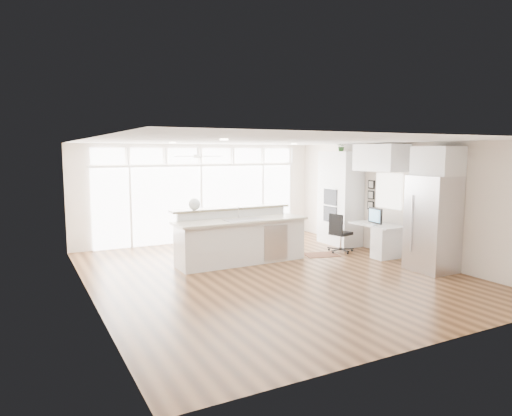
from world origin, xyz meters
TOP-DOWN VIEW (x-y plane):
  - floor at (0.00, 0.00)m, footprint 7.00×8.00m
  - ceiling at (0.00, 0.00)m, footprint 7.00×8.00m
  - wall_back at (0.00, 4.00)m, footprint 7.00×0.04m
  - wall_front at (0.00, -4.00)m, footprint 7.00×0.04m
  - wall_left at (-3.50, 0.00)m, footprint 0.04×8.00m
  - wall_right at (3.50, 0.00)m, footprint 0.04×8.00m
  - glass_wall at (0.00, 3.94)m, footprint 5.80×0.06m
  - transom_row at (0.00, 3.94)m, footprint 5.90×0.06m
  - desk_window at (3.46, 0.30)m, footprint 0.04×0.85m
  - ceiling_fan at (-0.50, 2.80)m, footprint 1.16×1.16m
  - recessed_lights at (0.00, 0.20)m, footprint 3.40×3.00m
  - oven_cabinet at (3.17, 1.80)m, footprint 0.64×1.20m
  - desk_nook at (3.13, 0.30)m, footprint 0.72×1.30m
  - upper_cabinets at (3.17, 0.30)m, footprint 0.64×1.30m
  - refrigerator at (3.11, -1.35)m, footprint 0.76×0.90m
  - fridge_cabinet at (3.17, -1.35)m, footprint 0.64×0.90m
  - framed_photos at (3.46, 0.92)m, footprint 0.06×0.22m
  - kitchen_island at (-0.12, 1.14)m, footprint 3.07×1.20m
  - rug at (1.94, 0.92)m, footprint 0.91×0.75m
  - office_chair at (2.56, 0.98)m, footprint 0.60×0.58m
  - fishbowl at (-1.07, 1.52)m, footprint 0.28×0.28m
  - monitor at (3.05, 0.30)m, footprint 0.15×0.51m
  - keyboard at (2.88, 0.30)m, footprint 0.14×0.35m
  - potted_plant at (3.17, 1.80)m, footprint 0.26×0.28m

SIDE VIEW (x-z plane):
  - floor at x=0.00m, z-range -0.02..0.00m
  - rug at x=1.94m, z-range 0.00..0.01m
  - desk_nook at x=3.13m, z-range 0.00..0.76m
  - office_chair at x=2.56m, z-range 0.00..0.96m
  - kitchen_island at x=-0.12m, z-range 0.00..1.21m
  - keyboard at x=2.88m, z-range 0.76..0.78m
  - monitor at x=3.05m, z-range 0.76..1.18m
  - refrigerator at x=3.11m, z-range 0.00..2.00m
  - glass_wall at x=0.00m, z-range 0.01..2.09m
  - oven_cabinet at x=3.17m, z-range 0.00..2.50m
  - fishbowl at x=-1.07m, z-range 1.21..1.48m
  - wall_back at x=0.00m, z-range 0.00..2.70m
  - wall_front at x=0.00m, z-range 0.00..2.70m
  - wall_left at x=-3.50m, z-range 0.00..2.70m
  - wall_right at x=3.50m, z-range 0.00..2.70m
  - framed_photos at x=3.46m, z-range 1.00..1.80m
  - desk_window at x=3.46m, z-range 1.12..1.98m
  - fridge_cabinet at x=3.17m, z-range 2.00..2.60m
  - upper_cabinets at x=3.17m, z-range 2.03..2.67m
  - transom_row at x=0.00m, z-range 2.18..2.58m
  - ceiling_fan at x=-0.50m, z-range 2.32..2.64m
  - potted_plant at x=3.17m, z-range 2.50..2.72m
  - recessed_lights at x=0.00m, z-range 2.67..2.69m
  - ceiling at x=0.00m, z-range 2.69..2.71m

